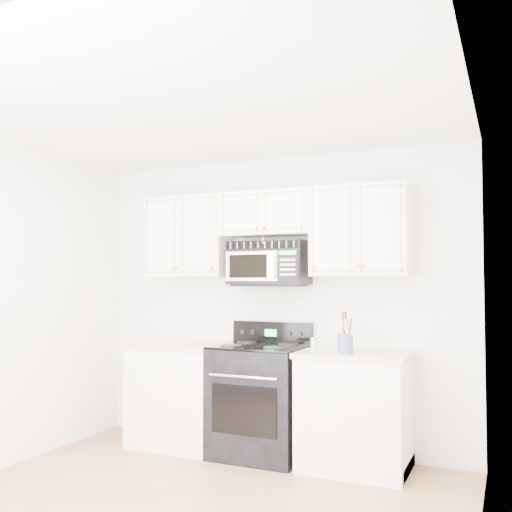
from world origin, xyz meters
The scene contains 9 objects.
room centered at (0.00, 0.00, 1.30)m, with size 3.51×3.51×2.61m.
base_cabinet_left centered at (-0.80, 1.44, 0.43)m, with size 0.86×0.65×0.92m.
base_cabinet_right centered at (0.80, 1.44, 0.43)m, with size 0.86×0.65×0.92m.
range centered at (-0.02, 1.43, 0.48)m, with size 0.75×0.68×1.12m.
upper_cabinets centered at (0.00, 1.58, 1.93)m, with size 2.44×0.37×0.75m.
microwave centered at (0.00, 1.57, 1.64)m, with size 0.69×0.40×0.38m.
utensil_crock centered at (0.76, 1.31, 1.00)m, with size 0.12×0.12×0.32m.
shaker_salt centered at (0.54, 1.42, 0.97)m, with size 0.04×0.04×0.09m.
shaker_pepper centered at (0.49, 1.34, 0.98)m, with size 0.05×0.05×0.11m.
Camera 1 is at (1.95, -3.04, 1.49)m, focal length 40.00 mm.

